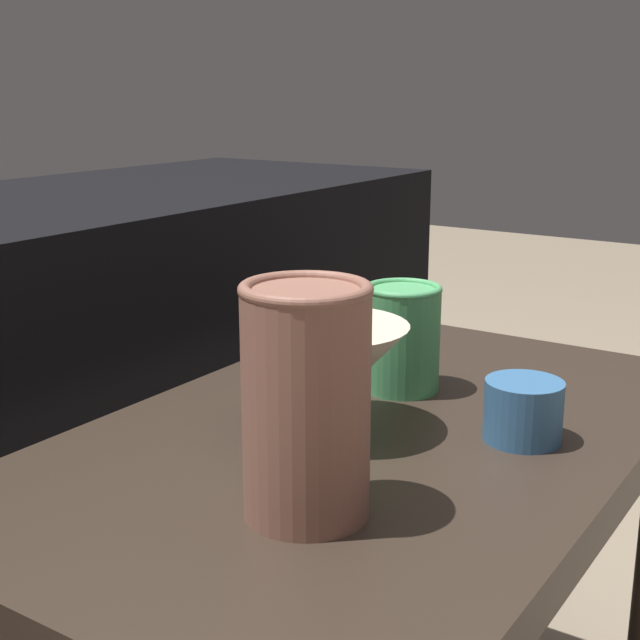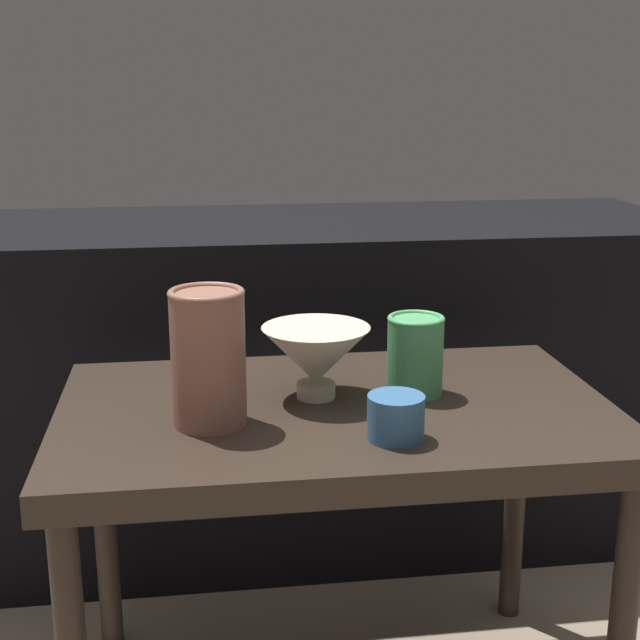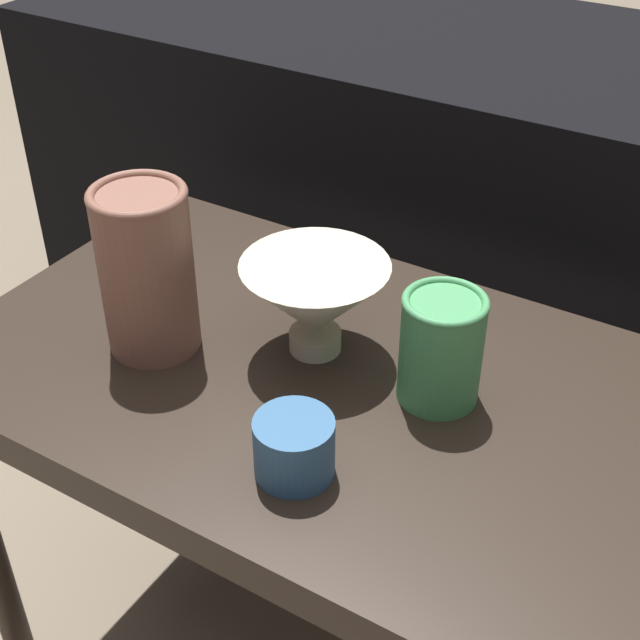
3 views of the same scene
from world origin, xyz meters
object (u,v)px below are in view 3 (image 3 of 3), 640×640
Objects in this scene: vase_textured_left at (146,269)px; vase_colorful_right at (441,347)px; bowl at (315,300)px; cup at (294,447)px.

vase_colorful_right is (0.29, 0.08, -0.03)m from vase_textured_left.
bowl is 2.12× the size of cup.
vase_colorful_right is (0.14, -0.00, -0.00)m from bowl.
vase_textured_left reaches higher than cup.
vase_colorful_right reaches higher than bowl.
vase_textured_left is at bearing -165.38° from vase_colorful_right.
cup is at bearing -64.29° from bowl.
vase_textured_left is 0.30m from vase_colorful_right.
bowl is 0.85× the size of vase_textured_left.
vase_colorful_right is at bearing 68.41° from cup.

